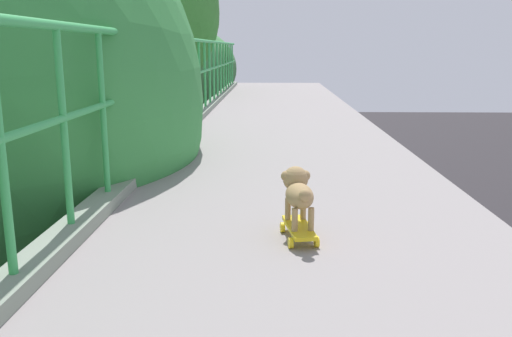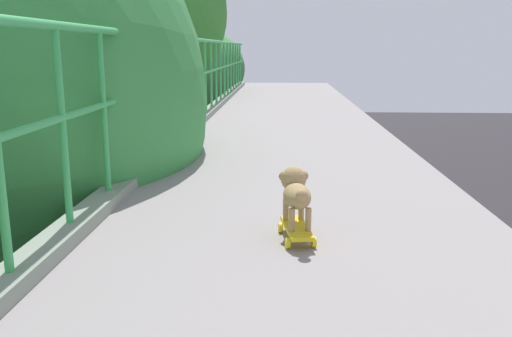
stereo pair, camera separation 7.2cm
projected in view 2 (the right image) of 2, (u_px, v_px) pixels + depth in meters
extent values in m
cylinder|color=green|center=(63.00, 128.00, 3.18)|extent=(0.04, 0.04, 1.17)
cylinder|color=green|center=(104.00, 113.00, 3.91)|extent=(0.04, 0.04, 1.17)
cylinder|color=green|center=(132.00, 103.00, 4.64)|extent=(0.04, 0.04, 1.17)
cylinder|color=green|center=(153.00, 95.00, 5.37)|extent=(0.04, 0.04, 1.17)
cylinder|color=green|center=(168.00, 90.00, 6.10)|extent=(0.04, 0.04, 1.17)
cylinder|color=green|center=(180.00, 85.00, 6.83)|extent=(0.04, 0.04, 1.17)
cylinder|color=green|center=(190.00, 82.00, 7.56)|extent=(0.04, 0.04, 1.17)
cylinder|color=green|center=(198.00, 79.00, 8.29)|extent=(0.04, 0.04, 1.17)
cylinder|color=green|center=(205.00, 76.00, 9.02)|extent=(0.04, 0.04, 1.17)
cylinder|color=green|center=(211.00, 74.00, 9.75)|extent=(0.04, 0.04, 1.17)
cylinder|color=green|center=(216.00, 72.00, 10.48)|extent=(0.04, 0.04, 1.17)
cylinder|color=green|center=(220.00, 71.00, 11.21)|extent=(0.04, 0.04, 1.17)
cylinder|color=green|center=(224.00, 69.00, 11.95)|extent=(0.04, 0.04, 1.17)
cylinder|color=green|center=(228.00, 68.00, 12.68)|extent=(0.04, 0.04, 1.17)
cylinder|color=green|center=(231.00, 67.00, 13.41)|extent=(0.04, 0.04, 1.17)
cylinder|color=green|center=(233.00, 66.00, 14.14)|extent=(0.04, 0.04, 1.17)
cylinder|color=green|center=(236.00, 65.00, 14.87)|extent=(0.04, 0.04, 1.17)
cylinder|color=green|center=(238.00, 64.00, 15.60)|extent=(0.04, 0.04, 1.17)
cylinder|color=green|center=(240.00, 64.00, 16.33)|extent=(0.04, 0.04, 1.17)
cube|color=#1E232B|center=(14.00, 324.00, 11.37)|extent=(1.48, 1.71, 0.57)
cylinder|color=black|center=(83.00, 324.00, 13.10)|extent=(0.21, 0.67, 0.67)
cylinder|color=black|center=(17.00, 323.00, 13.18)|extent=(0.21, 0.67, 0.67)
cube|color=#1F4191|center=(77.00, 166.00, 24.39)|extent=(2.40, 10.66, 2.80)
cube|color=black|center=(76.00, 155.00, 24.28)|extent=(2.42, 9.80, 0.70)
cylinder|color=black|center=(127.00, 173.00, 28.24)|extent=(0.28, 0.96, 0.96)
cylinder|color=black|center=(84.00, 173.00, 28.35)|extent=(0.28, 0.96, 0.96)
cylinder|color=black|center=(80.00, 211.00, 21.74)|extent=(0.28, 0.96, 0.96)
cylinder|color=black|center=(25.00, 210.00, 21.85)|extent=(0.28, 0.96, 0.96)
cylinder|color=brown|center=(146.00, 185.00, 14.57)|extent=(0.38, 0.38, 6.56)
ellipsoid|color=#3A8433|center=(138.00, 12.00, 13.58)|extent=(4.53, 4.53, 4.52)
cylinder|color=#49432D|center=(197.00, 158.00, 22.01)|extent=(0.37, 0.37, 5.03)
ellipsoid|color=#47894A|center=(195.00, 69.00, 21.22)|extent=(3.99, 3.99, 3.24)
cube|color=gold|center=(297.00, 228.00, 3.25)|extent=(0.20, 0.45, 0.02)
cylinder|color=yellow|center=(304.00, 227.00, 3.40)|extent=(0.03, 0.07, 0.06)
cylinder|color=yellow|center=(280.00, 228.00, 3.39)|extent=(0.03, 0.07, 0.06)
cylinder|color=yellow|center=(314.00, 242.00, 3.13)|extent=(0.03, 0.07, 0.06)
cylinder|color=yellow|center=(288.00, 243.00, 3.12)|extent=(0.03, 0.07, 0.06)
cylinder|color=#A88556|center=(301.00, 208.00, 3.36)|extent=(0.04, 0.04, 0.14)
cylinder|color=#A88556|center=(286.00, 209.00, 3.35)|extent=(0.04, 0.04, 0.14)
cylinder|color=#A88556|center=(308.00, 219.00, 3.14)|extent=(0.04, 0.04, 0.14)
cylinder|color=#A88556|center=(292.00, 220.00, 3.13)|extent=(0.04, 0.04, 0.14)
ellipsoid|color=#A88556|center=(297.00, 196.00, 3.22)|extent=(0.21, 0.32, 0.15)
sphere|color=#A88556|center=(294.00, 179.00, 3.33)|extent=(0.16, 0.16, 0.16)
ellipsoid|color=tan|center=(292.00, 178.00, 3.40)|extent=(0.07, 0.08, 0.05)
sphere|color=#A88556|center=(303.00, 176.00, 3.33)|extent=(0.07, 0.07, 0.07)
sphere|color=#A88556|center=(284.00, 176.00, 3.32)|extent=(0.07, 0.07, 0.07)
sphere|color=#A88556|center=(302.00, 196.00, 3.06)|extent=(0.07, 0.07, 0.07)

